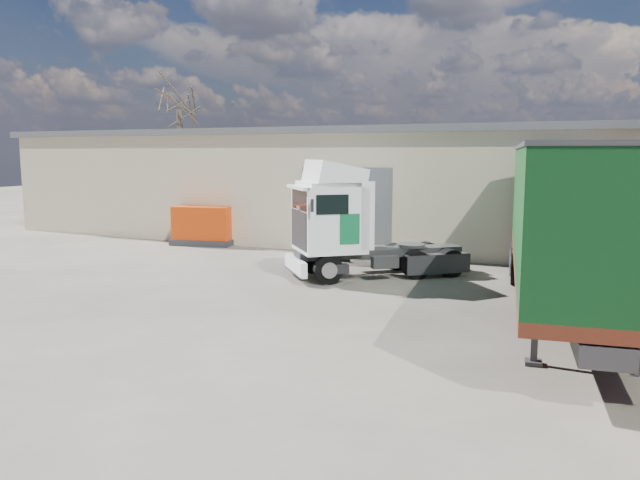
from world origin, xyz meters
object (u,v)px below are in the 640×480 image
at_px(panel_van, 337,232).
at_px(orange_skip, 205,228).
at_px(tractor_unit, 351,228).
at_px(box_trailer, 572,213).
at_px(bare_tree, 179,95).

distance_m(panel_van, orange_skip, 6.70).
relative_size(tractor_unit, box_trailer, 0.44).
bearing_deg(bare_tree, box_trailer, -33.95).
bearing_deg(panel_van, bare_tree, 128.46).
bearing_deg(tractor_unit, panel_van, 168.35).
height_order(bare_tree, box_trailer, bare_tree).
bearing_deg(tractor_unit, orange_skip, -156.22).
height_order(box_trailer, panel_van, box_trailer).
distance_m(bare_tree, box_trailer, 30.65).
bearing_deg(orange_skip, bare_tree, 119.58).
bearing_deg(panel_van, tractor_unit, -79.20).
height_order(tractor_unit, orange_skip, tractor_unit).
distance_m(box_trailer, panel_van, 11.49).
xyz_separation_m(box_trailer, orange_skip, (-16.02, 6.66, -1.91)).
xyz_separation_m(panel_van, orange_skip, (-6.69, 0.18, -0.16)).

